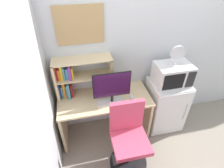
{
  "coord_description": "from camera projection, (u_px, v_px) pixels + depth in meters",
  "views": [
    {
      "loc": [
        -1.2,
        -2.12,
        2.37
      ],
      "look_at": [
        -0.81,
        -0.32,
        0.99
      ],
      "focal_mm": 28.41,
      "sensor_mm": 36.0,
      "label": 1
    }
  ],
  "objects": [
    {
      "name": "hutch_bookshelf",
      "position": [
        75.0,
        76.0,
        2.36
      ],
      "size": [
        0.76,
        0.25,
        0.56
      ],
      "color": "beige",
      "rests_on": "desk"
    },
    {
      "name": "desk_fan",
      "position": [
        177.0,
        54.0,
        2.27
      ],
      "size": [
        0.2,
        0.11,
        0.28
      ],
      "color": "silver",
      "rests_on": "microwave"
    },
    {
      "name": "mini_fridge",
      "position": [
        165.0,
        105.0,
        2.81
      ],
      "size": [
        0.55,
        0.5,
        0.85
      ],
      "color": "white",
      "rests_on": "ground_plane"
    },
    {
      "name": "desk_chair",
      "position": [
        128.0,
        140.0,
        2.27
      ],
      "size": [
        0.51,
        0.51,
        0.97
      ],
      "color": "black",
      "rests_on": "ground_plane"
    },
    {
      "name": "computer_mouse",
      "position": [
        132.0,
        97.0,
        2.46
      ],
      "size": [
        0.07,
        0.09,
        0.03
      ],
      "primitive_type": "ellipsoid",
      "color": "silver",
      "rests_on": "desk"
    },
    {
      "name": "keyboard",
      "position": [
        110.0,
        101.0,
        2.4
      ],
      "size": [
        0.36,
        0.15,
        0.02
      ],
      "primitive_type": "cube",
      "color": "silver",
      "rests_on": "desk"
    },
    {
      "name": "wall_corkboard",
      "position": [
        80.0,
        25.0,
        2.08
      ],
      "size": [
        0.58,
        0.02,
        0.46
      ],
      "primitive_type": "cube",
      "color": "tan"
    },
    {
      "name": "desk",
      "position": [
        105.0,
        109.0,
        2.6
      ],
      "size": [
        1.29,
        0.57,
        0.74
      ],
      "color": "beige",
      "rests_on": "ground_plane"
    },
    {
      "name": "microwave",
      "position": [
        172.0,
        74.0,
        2.47
      ],
      "size": [
        0.49,
        0.35,
        0.3
      ],
      "color": "silver",
      "rests_on": "mini_fridge"
    },
    {
      "name": "monitor",
      "position": [
        112.0,
        86.0,
        2.25
      ],
      "size": [
        0.49,
        0.16,
        0.46
      ],
      "color": "black",
      "rests_on": "desk"
    },
    {
      "name": "wall_back",
      "position": [
        187.0,
        43.0,
        2.59
      ],
      "size": [
        6.4,
        0.04,
        2.6
      ],
      "primitive_type": "cube",
      "color": "silver",
      "rests_on": "ground_plane"
    }
  ]
}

